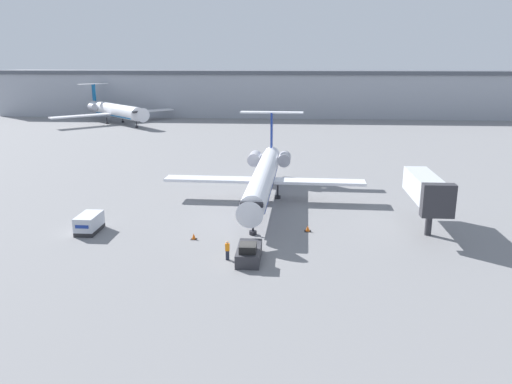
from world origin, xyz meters
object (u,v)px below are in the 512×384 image
jet_bridge (426,190)px  worker_near_tug (227,250)px  traffic_cone_left (194,236)px  airplane_parked_far_left (116,111)px  luggage_cart (89,223)px  airplane_main (264,175)px  pushback_tug (249,253)px  traffic_cone_right (308,229)px

jet_bridge → worker_near_tug: bearing=-153.2°
traffic_cone_left → airplane_parked_far_left: bearing=113.8°
luggage_cart → worker_near_tug: size_ratio=2.02×
worker_near_tug → traffic_cone_left: 6.67m
airplane_main → luggage_cart: 23.04m
pushback_tug → traffic_cone_right: bearing=56.0°
luggage_cart → traffic_cone_right: luggage_cart is taller
worker_near_tug → traffic_cone_left: worker_near_tug is taller
jet_bridge → airplane_main: bearing=149.9°
traffic_cone_left → airplane_main: bearing=67.9°
pushback_tug → worker_near_tug: bearing=-177.3°
luggage_cart → traffic_cone_left: 11.76m
pushback_tug → luggage_cart: bearing=160.0°
airplane_main → pushback_tug: 20.83m
traffic_cone_left → airplane_parked_far_left: size_ratio=0.02×
pushback_tug → airplane_parked_far_left: bearing=115.7°
pushback_tug → traffic_cone_right: 10.12m
luggage_cart → airplane_parked_far_left: bearing=107.7°
pushback_tug → airplane_parked_far_left: 107.66m
worker_near_tug → traffic_cone_right: (7.65, 8.48, -0.68)m
worker_near_tug → traffic_cone_right: bearing=48.0°
luggage_cart → pushback_tug: bearing=-20.0°
pushback_tug → airplane_parked_far_left: size_ratio=0.17×
traffic_cone_right → worker_near_tug: bearing=-132.0°
airplane_parked_far_left → jet_bridge: 108.45m
pushback_tug → airplane_parked_far_left: (-46.66, 96.98, 2.94)m
traffic_cone_left → jet_bridge: 25.37m
airplane_main → traffic_cone_left: size_ratio=50.15×
worker_near_tug → jet_bridge: jet_bridge is taller
pushback_tug → worker_near_tug: size_ratio=2.58×
traffic_cone_left → airplane_parked_far_left: airplane_parked_far_left is taller
worker_near_tug → airplane_parked_far_left: bearing=114.7°
luggage_cart → airplane_parked_far_left: 95.01m
airplane_parked_far_left → luggage_cart: bearing=-72.3°
luggage_cart → traffic_cone_right: (23.48, 1.90, -0.67)m
pushback_tug → traffic_cone_left: 7.99m
pushback_tug → traffic_cone_right: size_ratio=6.90×
airplane_parked_far_left → airplane_main: bearing=-58.5°
luggage_cart → traffic_cone_left: size_ratio=5.86×
airplane_main → airplane_parked_far_left: bearing=121.5°
luggage_cart → traffic_cone_right: bearing=4.6°
luggage_cart → worker_near_tug: 17.15m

